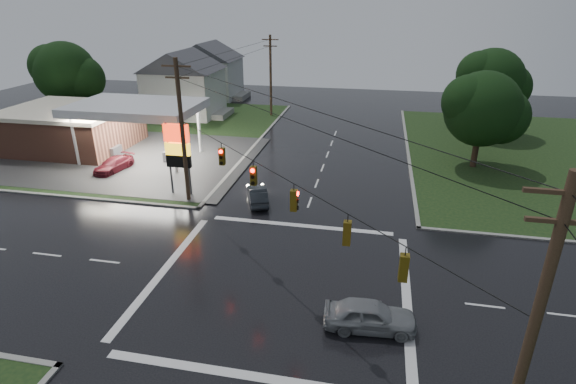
% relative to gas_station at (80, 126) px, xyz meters
% --- Properties ---
extents(ground, '(120.00, 120.00, 0.00)m').
position_rel_gas_station_xyz_m(ground, '(25.68, -19.70, -2.55)').
color(ground, black).
rests_on(ground, ground).
extents(grass_nw, '(36.00, 36.00, 0.08)m').
position_rel_gas_station_xyz_m(grass_nw, '(-0.32, 6.30, -2.51)').
color(grass_nw, black).
rests_on(grass_nw, ground).
extents(gas_station, '(26.20, 18.00, 5.60)m').
position_rel_gas_station_xyz_m(gas_station, '(0.00, 0.00, 0.00)').
color(gas_station, '#2D2D2D').
rests_on(gas_station, ground).
extents(pylon_sign, '(2.00, 0.35, 6.00)m').
position_rel_gas_station_xyz_m(pylon_sign, '(15.18, -9.20, 1.46)').
color(pylon_sign, '#59595E').
rests_on(pylon_sign, ground).
extents(utility_pole_nw, '(2.20, 0.32, 11.00)m').
position_rel_gas_station_xyz_m(utility_pole_nw, '(16.18, -10.20, 3.17)').
color(utility_pole_nw, '#382619').
rests_on(utility_pole_nw, ground).
extents(utility_pole_se, '(2.20, 0.32, 11.00)m').
position_rel_gas_station_xyz_m(utility_pole_se, '(35.18, -29.20, 3.17)').
color(utility_pole_se, '#382619').
rests_on(utility_pole_se, ground).
extents(utility_pole_n, '(2.20, 0.32, 10.50)m').
position_rel_gas_station_xyz_m(utility_pole_n, '(16.18, 18.30, 2.92)').
color(utility_pole_n, '#382619').
rests_on(utility_pole_n, ground).
extents(traffic_signals, '(26.87, 26.87, 1.47)m').
position_rel_gas_station_xyz_m(traffic_signals, '(25.69, -19.72, 3.93)').
color(traffic_signals, black).
rests_on(traffic_signals, ground).
extents(house_near, '(11.05, 8.48, 8.60)m').
position_rel_gas_station_xyz_m(house_near, '(4.73, 16.30, 1.86)').
color(house_near, silver).
rests_on(house_near, ground).
extents(house_far, '(11.05, 8.48, 8.60)m').
position_rel_gas_station_xyz_m(house_far, '(3.73, 28.30, 1.86)').
color(house_far, silver).
rests_on(house_far, ground).
extents(tree_nw_behind, '(8.93, 7.60, 10.00)m').
position_rel_gas_station_xyz_m(tree_nw_behind, '(-8.17, 10.29, 3.63)').
color(tree_nw_behind, black).
rests_on(tree_nw_behind, ground).
extents(tree_ne_near, '(7.99, 6.80, 8.98)m').
position_rel_gas_station_xyz_m(tree_ne_near, '(39.82, 2.29, 3.01)').
color(tree_ne_near, black).
rests_on(tree_ne_near, ground).
extents(tree_ne_far, '(8.46, 7.20, 9.80)m').
position_rel_gas_station_xyz_m(tree_ne_far, '(42.83, 14.29, 3.63)').
color(tree_ne_far, black).
rests_on(tree_ne_far, ground).
extents(car_north, '(2.67, 4.17, 1.30)m').
position_rel_gas_station_xyz_m(car_north, '(21.68, -9.55, -1.90)').
color(car_north, black).
rests_on(car_north, ground).
extents(car_crossing, '(4.57, 2.10, 1.52)m').
position_rel_gas_station_xyz_m(car_crossing, '(30.76, -22.64, -1.79)').
color(car_crossing, gray).
rests_on(car_crossing, ground).
extents(car_pump, '(2.56, 4.56, 1.25)m').
position_rel_gas_station_xyz_m(car_pump, '(6.77, -5.34, -1.92)').
color(car_pump, maroon).
rests_on(car_pump, ground).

